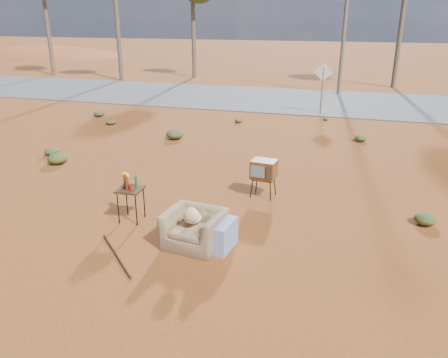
# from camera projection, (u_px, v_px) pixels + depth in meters

# --- Properties ---
(ground) EXTENTS (140.00, 140.00, 0.00)m
(ground) POSITION_uv_depth(u_px,v_px,m) (189.00, 234.00, 8.58)
(ground) COLOR brown
(ground) RESTS_ON ground
(highway) EXTENTS (140.00, 7.00, 0.04)m
(highway) POSITION_uv_depth(u_px,v_px,m) (295.00, 100.00, 22.02)
(highway) COLOR #565659
(highway) RESTS_ON ground
(dirt_mound) EXTENTS (26.00, 18.00, 2.00)m
(dirt_mound) POSITION_uv_depth(u_px,v_px,m) (42.00, 55.00, 47.11)
(dirt_mound) COLOR #9F4926
(dirt_mound) RESTS_ON ground
(armchair) EXTENTS (1.30, 0.80, 0.91)m
(armchair) POSITION_uv_depth(u_px,v_px,m) (199.00, 225.00, 8.01)
(armchair) COLOR olive
(armchair) RESTS_ON ground
(tv_unit) EXTENTS (0.61, 0.51, 0.90)m
(tv_unit) POSITION_uv_depth(u_px,v_px,m) (264.00, 170.00, 10.13)
(tv_unit) COLOR black
(tv_unit) RESTS_ON ground
(side_table) EXTENTS (0.52, 0.52, 1.00)m
(side_table) POSITION_uv_depth(u_px,v_px,m) (129.00, 187.00, 8.94)
(side_table) COLOR #3C2716
(side_table) RESTS_ON ground
(rusty_bar) EXTENTS (1.22, 1.20, 0.04)m
(rusty_bar) POSITION_uv_depth(u_px,v_px,m) (117.00, 255.00, 7.79)
(rusty_bar) COLOR #4D2A14
(rusty_bar) RESTS_ON ground
(road_sign) EXTENTS (0.78, 0.06, 2.19)m
(road_sign) POSITION_uv_depth(u_px,v_px,m) (323.00, 79.00, 18.41)
(road_sign) COLOR brown
(road_sign) RESTS_ON ground
(utility_pole_center) EXTENTS (1.40, 0.20, 8.00)m
(utility_pole_center) POSITION_uv_depth(u_px,v_px,m) (346.00, 13.00, 22.28)
(utility_pole_center) COLOR brown
(utility_pole_center) RESTS_ON ground
(scrub_patch) EXTENTS (17.49, 8.07, 0.33)m
(scrub_patch) POSITION_uv_depth(u_px,v_px,m) (216.00, 158.00, 12.70)
(scrub_patch) COLOR #475324
(scrub_patch) RESTS_ON ground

